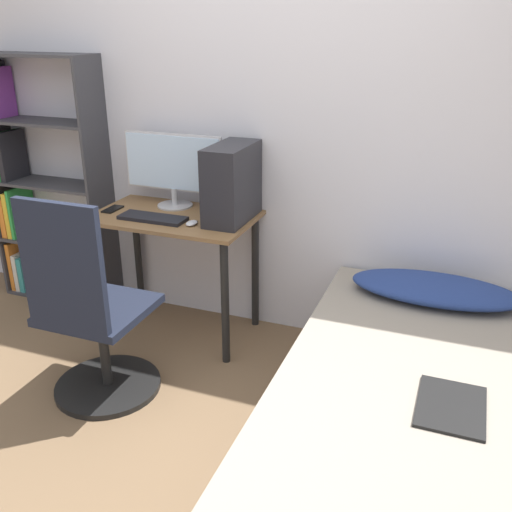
% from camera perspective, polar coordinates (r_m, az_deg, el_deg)
% --- Properties ---
extents(ground_plane, '(14.00, 14.00, 0.00)m').
position_cam_1_polar(ground_plane, '(2.56, -10.92, -21.63)').
color(ground_plane, brown).
extents(wall_back, '(8.00, 0.05, 2.50)m').
position_cam_1_polar(wall_back, '(3.24, 1.52, 13.33)').
color(wall_back, silver).
rests_on(wall_back, ground_plane).
extents(desk, '(0.92, 0.55, 0.74)m').
position_cam_1_polar(desk, '(3.33, -8.11, 1.87)').
color(desk, brown).
rests_on(desk, ground_plane).
extents(bookshelf, '(0.79, 0.27, 1.59)m').
position_cam_1_polar(bookshelf, '(4.02, -21.40, 6.70)').
color(bookshelf, '#38383D').
rests_on(bookshelf, ground_plane).
extents(office_chair, '(0.54, 0.54, 1.07)m').
position_cam_1_polar(office_chair, '(2.87, -16.09, -6.63)').
color(office_chair, black).
rests_on(office_chair, ground_plane).
extents(bed, '(1.09, 2.02, 0.46)m').
position_cam_1_polar(bed, '(2.51, 15.19, -16.21)').
color(bed, '#4C3D2D').
rests_on(bed, ground_plane).
extents(pillow, '(0.83, 0.36, 0.11)m').
position_cam_1_polar(pillow, '(3.00, 17.43, -3.17)').
color(pillow, navy).
rests_on(pillow, bed).
extents(magazine, '(0.24, 0.32, 0.01)m').
position_cam_1_polar(magazine, '(2.25, 18.93, -14.03)').
color(magazine, black).
rests_on(magazine, bed).
extents(monitor, '(0.62, 0.21, 0.43)m').
position_cam_1_polar(monitor, '(3.39, -8.30, 8.84)').
color(monitor, '#B7B7BC').
rests_on(monitor, desk).
extents(keyboard, '(0.38, 0.14, 0.02)m').
position_cam_1_polar(keyboard, '(3.22, -10.29, 3.76)').
color(keyboard, black).
rests_on(keyboard, desk).
extents(pc_tower, '(0.20, 0.41, 0.42)m').
position_cam_1_polar(pc_tower, '(3.12, -2.42, 7.30)').
color(pc_tower, '#232328').
rests_on(pc_tower, desk).
extents(mouse, '(0.06, 0.09, 0.02)m').
position_cam_1_polar(mouse, '(3.11, -6.45, 3.29)').
color(mouse, silver).
rests_on(mouse, desk).
extents(phone, '(0.07, 0.14, 0.01)m').
position_cam_1_polar(phone, '(3.44, -14.14, 4.57)').
color(phone, black).
rests_on(phone, desk).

